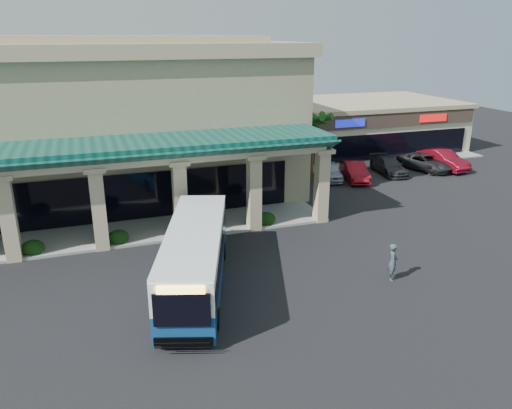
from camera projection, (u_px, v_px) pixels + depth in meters
name	position (u px, v px, depth m)	size (l,w,h in m)	color
ground	(259.00, 268.00, 25.71)	(110.00, 110.00, 0.00)	black
main_building	(80.00, 119.00, 35.69)	(30.80, 14.80, 11.35)	tan
arcade	(87.00, 193.00, 28.39)	(30.00, 6.20, 5.70)	#0B4239
strip_mall	(345.00, 125.00, 51.93)	(22.50, 12.50, 4.90)	beige
palm_0	(318.00, 149.00, 37.10)	(2.40, 2.40, 6.60)	#174211
palm_1	(313.00, 146.00, 40.22)	(2.40, 2.40, 5.80)	#174211
broadleaf_tree	(268.00, 141.00, 44.23)	(2.60, 2.60, 4.81)	black
transit_bus	(195.00, 259.00, 23.24)	(2.50, 10.76, 3.00)	navy
pedestrian	(393.00, 262.00, 24.24)	(0.68, 0.45, 1.88)	#3A4655
car_silver	(330.00, 171.00, 41.18)	(1.68, 4.18, 1.43)	#A3A3B5
car_white	(355.00, 171.00, 40.92)	(1.59, 4.57, 1.50)	maroon
car_red	(389.00, 166.00, 42.91)	(1.91, 4.69, 1.36)	#2E3135
car_gray	(425.00, 162.00, 44.01)	(2.35, 5.09, 1.41)	#292A2E
car_extra	(443.00, 160.00, 44.36)	(1.78, 5.10, 1.68)	maroon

